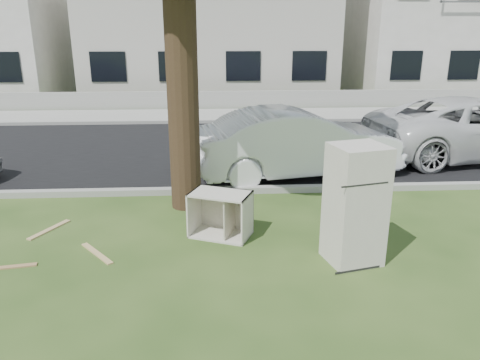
{
  "coord_description": "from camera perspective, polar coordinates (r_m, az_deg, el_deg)",
  "views": [
    {
      "loc": [
        0.12,
        -6.26,
        3.12
      ],
      "look_at": [
        0.51,
        0.6,
        0.87
      ],
      "focal_mm": 35.0,
      "sensor_mm": 36.0,
      "label": 1
    }
  ],
  "objects": [
    {
      "name": "ground",
      "position": [
        6.99,
        -3.94,
        -8.41
      ],
      "size": [
        120.0,
        120.0,
        0.0
      ],
      "primitive_type": "plane",
      "color": "#2A4418"
    },
    {
      "name": "road",
      "position": [
        12.65,
        -3.71,
        3.82
      ],
      "size": [
        120.0,
        7.0,
        0.01
      ],
      "primitive_type": "cube",
      "color": "black",
      "rests_on": "ground"
    },
    {
      "name": "kerb_near",
      "position": [
        9.25,
        -3.81,
        -1.63
      ],
      "size": [
        120.0,
        0.18,
        0.12
      ],
      "primitive_type": "cube",
      "color": "gray",
      "rests_on": "ground"
    },
    {
      "name": "kerb_far",
      "position": [
        16.11,
        -3.65,
        6.91
      ],
      "size": [
        120.0,
        0.18,
        0.12
      ],
      "primitive_type": "cube",
      "color": "gray",
      "rests_on": "ground"
    },
    {
      "name": "sidewalk",
      "position": [
        17.54,
        -3.63,
        7.84
      ],
      "size": [
        120.0,
        2.8,
        0.01
      ],
      "primitive_type": "cube",
      "color": "gray",
      "rests_on": "ground"
    },
    {
      "name": "low_wall",
      "position": [
        19.06,
        -3.64,
        9.72
      ],
      "size": [
        120.0,
        0.15,
        0.7
      ],
      "primitive_type": "cube",
      "color": "gray",
      "rests_on": "ground"
    },
    {
      "name": "townhouse_center",
      "position": [
        23.77,
        -3.76,
        19.53
      ],
      "size": [
        11.22,
        8.16,
        7.44
      ],
      "color": "#BBB6AB",
      "rests_on": "ground"
    },
    {
      "name": "townhouse_right",
      "position": [
        26.57,
        24.47,
        17.24
      ],
      "size": [
        10.2,
        8.16,
        6.84
      ],
      "color": "silver",
      "rests_on": "ground"
    },
    {
      "name": "fridge",
      "position": [
        6.53,
        13.87,
        -2.96
      ],
      "size": [
        0.82,
        0.78,
        1.66
      ],
      "primitive_type": "cube",
      "rotation": [
        0.0,
        0.0,
        0.25
      ],
      "color": "beige",
      "rests_on": "ground"
    },
    {
      "name": "cabinet",
      "position": [
        7.28,
        -2.39,
        -4.2
      ],
      "size": [
        1.05,
        0.86,
        0.71
      ],
      "primitive_type": "cube",
      "rotation": [
        0.0,
        0.0,
        -0.39
      ],
      "color": "silver",
      "rests_on": "ground"
    },
    {
      "name": "plank_b",
      "position": [
        7.14,
        -17.04,
        -8.55
      ],
      "size": [
        0.59,
        0.71,
        0.02
      ],
      "primitive_type": "cube",
      "rotation": [
        0.0,
        0.0,
        -0.89
      ],
      "color": "tan",
      "rests_on": "ground"
    },
    {
      "name": "plank_c",
      "position": [
        8.19,
        -22.21,
        -5.62
      ],
      "size": [
        0.47,
        0.79,
        0.02
      ],
      "primitive_type": "cube",
      "rotation": [
        0.0,
        0.0,
        1.09
      ],
      "color": "tan",
      "rests_on": "ground"
    },
    {
      "name": "car_center",
      "position": [
        10.21,
        6.92,
        4.49
      ],
      "size": [
        4.71,
        2.44,
        1.48
      ],
      "primitive_type": "imported",
      "rotation": [
        0.0,
        0.0,
        1.78
      ],
      "color": "white",
      "rests_on": "ground"
    },
    {
      "name": "car_right",
      "position": [
        13.08,
        26.88,
        5.69
      ],
      "size": [
        5.61,
        3.08,
        1.49
      ],
      "primitive_type": "imported",
      "rotation": [
        0.0,
        0.0,
        1.69
      ],
      "color": "silver",
      "rests_on": "ground"
    }
  ]
}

